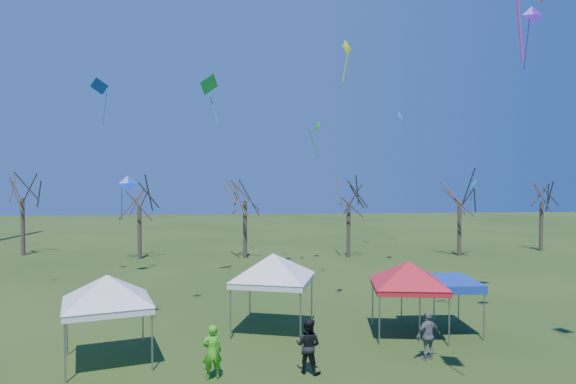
# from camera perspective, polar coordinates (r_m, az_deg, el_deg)

# --- Properties ---
(ground) EXTENTS (140.00, 140.00, 0.00)m
(ground) POSITION_cam_1_polar(r_m,az_deg,el_deg) (18.44, 3.21, -19.57)
(ground) COLOR #224014
(ground) RESTS_ON ground
(tree_0) EXTENTS (3.83, 3.83, 8.44)m
(tree_0) POSITION_cam_1_polar(r_m,az_deg,el_deg) (48.03, -27.46, 1.43)
(tree_0) COLOR #3D2D21
(tree_0) RESTS_ON ground
(tree_1) EXTENTS (3.42, 3.42, 7.54)m
(tree_1) POSITION_cam_1_polar(r_m,az_deg,el_deg) (42.46, -16.22, 0.59)
(tree_1) COLOR #3D2D21
(tree_1) RESTS_ON ground
(tree_2) EXTENTS (3.71, 3.71, 8.18)m
(tree_2) POSITION_cam_1_polar(r_m,az_deg,el_deg) (41.36, -4.81, 1.31)
(tree_2) COLOR #3D2D21
(tree_2) RESTS_ON ground
(tree_3) EXTENTS (3.59, 3.59, 7.91)m
(tree_3) POSITION_cam_1_polar(r_m,az_deg,el_deg) (41.89, 6.76, 1.03)
(tree_3) COLOR #3D2D21
(tree_3) RESTS_ON ground
(tree_4) EXTENTS (3.58, 3.58, 7.89)m
(tree_4) POSITION_cam_1_polar(r_m,az_deg,el_deg) (44.68, 18.56, 0.97)
(tree_4) COLOR #3D2D21
(tree_4) RESTS_ON ground
(tree_5) EXTENTS (3.39, 3.39, 7.46)m
(tree_5) POSITION_cam_1_polar(r_m,az_deg,el_deg) (50.38, 26.37, 0.60)
(tree_5) COLOR #3D2D21
(tree_5) RESTS_ON ground
(tent_white_west) EXTENTS (3.98, 3.98, 3.68)m
(tent_white_west) POSITION_cam_1_polar(r_m,az_deg,el_deg) (19.68, -19.46, -9.29)
(tent_white_west) COLOR gray
(tent_white_west) RESTS_ON ground
(tent_white_mid) EXTENTS (4.24, 4.24, 3.89)m
(tent_white_mid) POSITION_cam_1_polar(r_m,az_deg,el_deg) (22.23, -1.67, -7.42)
(tent_white_mid) COLOR gray
(tent_white_mid) RESTS_ON ground
(tent_red) EXTENTS (4.07, 4.07, 3.63)m
(tent_red) POSITION_cam_1_polar(r_m,az_deg,el_deg) (22.28, 13.27, -8.01)
(tent_red) COLOR gray
(tent_red) RESTS_ON ground
(tent_blue) EXTENTS (2.94, 2.94, 2.25)m
(tent_blue) POSITION_cam_1_polar(r_m,az_deg,el_deg) (23.37, 16.61, -9.72)
(tent_blue) COLOR gray
(tent_blue) RESTS_ON ground
(person_green) EXTENTS (0.75, 0.59, 1.81)m
(person_green) POSITION_cam_1_polar(r_m,az_deg,el_deg) (17.92, -8.42, -17.15)
(person_green) COLOR green
(person_green) RESTS_ON ground
(person_dark) EXTENTS (1.13, 1.05, 1.86)m
(person_dark) POSITION_cam_1_polar(r_m,az_deg,el_deg) (18.25, 2.25, -16.69)
(person_dark) COLOR black
(person_dark) RESTS_ON ground
(person_grey) EXTENTS (1.12, 0.73, 1.77)m
(person_grey) POSITION_cam_1_polar(r_m,az_deg,el_deg) (20.08, 15.31, -15.15)
(person_grey) COLOR slate
(person_grey) RESTS_ON ground
(kite_2) EXTENTS (1.54, 1.19, 3.36)m
(kite_2) POSITION_cam_1_polar(r_m,az_deg,el_deg) (38.96, -20.20, 10.98)
(kite_2) COLOR blue
(kite_2) RESTS_ON ground
(kite_17) EXTENTS (1.02, 0.59, 3.06)m
(kite_17) POSITION_cam_1_polar(r_m,az_deg,el_deg) (28.69, 25.55, 17.23)
(kite_17) COLOR #561CC4
(kite_17) RESTS_ON ground
(kite_19) EXTENTS (0.82, 0.89, 2.23)m
(kite_19) POSITION_cam_1_polar(r_m,az_deg,el_deg) (37.63, 12.45, 8.13)
(kite_19) COLOR #158DE1
(kite_19) RESTS_ON ground
(kite_18) EXTENTS (0.68, 0.70, 1.98)m
(kite_18) POSITION_cam_1_polar(r_m,az_deg,el_deg) (24.61, 6.61, 15.55)
(kite_18) COLOR #D9F119
(kite_18) RESTS_ON ground
(kite_12) EXTENTS (0.82, 1.09, 3.02)m
(kite_12) POSITION_cam_1_polar(r_m,az_deg,el_deg) (43.27, 19.83, 0.76)
(kite_12) COLOR #158CE5
(kite_12) RESTS_ON ground
(kite_22) EXTENTS (0.86, 0.98, 2.75)m
(kite_22) POSITION_cam_1_polar(r_m,az_deg,el_deg) (37.85, 3.23, 7.10)
(kite_22) COLOR #19A419
(kite_22) RESTS_ON ground
(kite_11) EXTENTS (1.67, 1.70, 3.20)m
(kite_11) POSITION_cam_1_polar(r_m,az_deg,el_deg) (32.29, -8.81, 11.73)
(kite_11) COLOR green
(kite_11) RESTS_ON ground
(kite_13) EXTENTS (1.24, 0.90, 2.93)m
(kite_13) POSITION_cam_1_polar(r_m,az_deg,el_deg) (35.37, -17.39, 0.87)
(kite_13) COLOR blue
(kite_13) RESTS_ON ground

